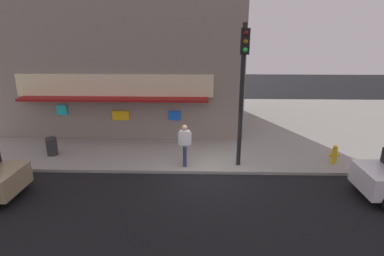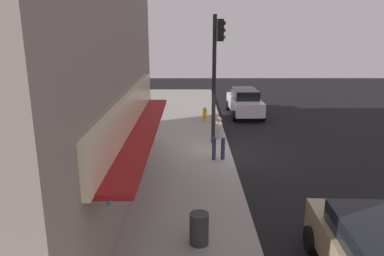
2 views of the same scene
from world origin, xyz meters
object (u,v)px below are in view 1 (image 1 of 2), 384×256
traffic_light (243,79)px  fire_hydrant (334,155)px  trash_can (52,146)px  pedestrian (185,143)px

traffic_light → fire_hydrant: bearing=4.8°
trash_can → traffic_light: bearing=-6.3°
fire_hydrant → pedestrian: bearing=-177.0°
traffic_light → fire_hydrant: size_ratio=7.02×
traffic_light → trash_can: size_ratio=7.08×
fire_hydrant → pedestrian: pedestrian is taller
traffic_light → pedestrian: traffic_light is taller
trash_can → pedestrian: bearing=-8.5°
traffic_light → trash_can: 9.11m
fire_hydrant → pedestrian: (-6.45, -0.34, 0.59)m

